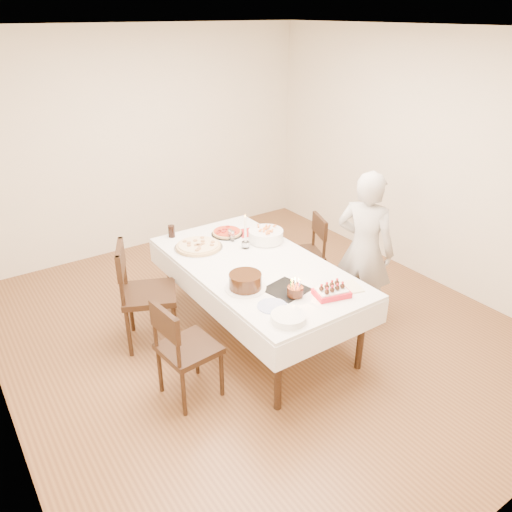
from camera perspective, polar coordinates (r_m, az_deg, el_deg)
floor at (r=4.98m, az=0.17°, el=-8.26°), size 5.00×5.00×0.00m
wall_back at (r=6.49m, az=-12.77°, el=12.56°), size 4.50×0.04×2.70m
wall_right at (r=5.87m, az=18.88°, el=10.39°), size 0.04×5.00×2.70m
ceiling at (r=4.10m, az=0.22°, el=24.57°), size 5.00×5.00×0.00m
dining_table at (r=4.71m, az=0.00°, el=-5.00°), size 1.16×2.15×0.75m
chair_right_savory at (r=5.45m, az=5.31°, el=0.17°), size 0.57×0.57×0.86m
chair_left_savory at (r=4.64m, az=-12.08°, el=-4.28°), size 0.68×0.68×1.01m
chair_left_dessert at (r=4.00m, az=-7.69°, el=-10.43°), size 0.50×0.50×0.89m
person at (r=4.84m, az=12.28°, el=0.64°), size 0.57×0.67×1.56m
pizza_white at (r=4.86m, az=-6.59°, el=1.13°), size 0.61×0.61×0.04m
pizza_pepperoni at (r=5.13m, az=-3.33°, el=2.70°), size 0.43×0.43×0.04m
red_placemat at (r=5.18m, az=-0.90°, el=2.70°), size 0.25×0.25×0.01m
pasta_bowl at (r=4.96m, az=1.14°, el=2.37°), size 0.38×0.38×0.11m
taper_candle at (r=4.77m, az=-1.22°, el=2.84°), size 0.08×0.08×0.35m
shaker_pair at (r=4.96m, az=-2.70°, el=2.27°), size 0.12×0.12×0.11m
cola_glass at (r=5.12m, az=-9.63°, el=2.80°), size 0.08×0.08×0.12m
layer_cake at (r=4.11m, az=-1.23°, el=-2.92°), size 0.37×0.37×0.14m
cake_board at (r=4.13m, az=3.51°, el=-3.87°), size 0.37×0.37×0.01m
birthday_cake at (r=4.01m, az=4.51°, el=-3.61°), size 0.17×0.17×0.14m
strawberry_box at (r=4.07m, az=8.64°, el=-4.08°), size 0.31×0.25×0.07m
box_lid at (r=4.20m, az=9.82°, el=-3.72°), size 0.36×0.29×0.03m
plate_stack at (r=3.73m, az=3.73°, el=-7.03°), size 0.31×0.31×0.05m
china_plate at (r=3.90m, az=1.87°, el=-5.73°), size 0.31×0.31×0.01m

